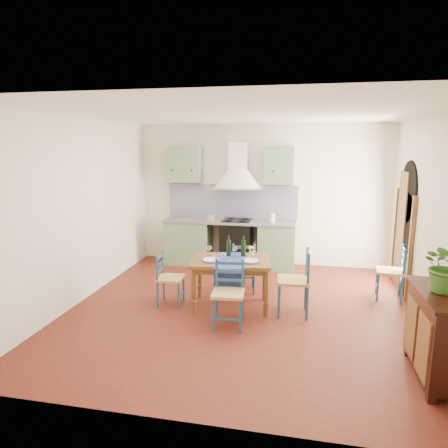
% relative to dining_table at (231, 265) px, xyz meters
% --- Properties ---
extents(floor, '(5.00, 5.00, 0.00)m').
position_rel_dining_table_xyz_m(floor, '(0.17, -0.08, -0.65)').
color(floor, '#46190F').
rests_on(floor, ground).
extents(back_wall, '(5.00, 0.96, 2.80)m').
position_rel_dining_table_xyz_m(back_wall, '(-0.30, 2.21, 0.40)').
color(back_wall, silver).
rests_on(back_wall, ground).
extents(right_wall, '(0.26, 5.00, 2.80)m').
position_rel_dining_table_xyz_m(right_wall, '(2.67, 0.20, 0.69)').
color(right_wall, silver).
rests_on(right_wall, ground).
extents(left_wall, '(0.04, 5.00, 2.80)m').
position_rel_dining_table_xyz_m(left_wall, '(-2.33, -0.08, 0.75)').
color(left_wall, silver).
rests_on(left_wall, ground).
extents(ceiling, '(5.00, 5.00, 0.01)m').
position_rel_dining_table_xyz_m(ceiling, '(0.17, -0.08, 2.15)').
color(ceiling, white).
rests_on(ceiling, back_wall).
extents(dining_table, '(1.24, 0.96, 1.05)m').
position_rel_dining_table_xyz_m(dining_table, '(0.00, 0.00, 0.00)').
color(dining_table, brown).
rests_on(dining_table, ground).
extents(chair_near, '(0.44, 0.44, 0.89)m').
position_rel_dining_table_xyz_m(chair_near, '(0.08, -0.63, -0.19)').
color(chair_near, navy).
rests_on(chair_near, ground).
extents(chair_far, '(0.46, 0.46, 0.85)m').
position_rel_dining_table_xyz_m(chair_far, '(0.08, 0.68, -0.21)').
color(chair_far, navy).
rests_on(chair_far, ground).
extents(chair_left, '(0.40, 0.40, 0.80)m').
position_rel_dining_table_xyz_m(chair_left, '(-0.94, -0.10, -0.24)').
color(chair_left, navy).
rests_on(chair_left, ground).
extents(chair_right, '(0.46, 0.46, 0.95)m').
position_rel_dining_table_xyz_m(chair_right, '(0.94, -0.07, -0.16)').
color(chair_right, navy).
rests_on(chair_right, ground).
extents(chair_spare, '(0.45, 0.45, 0.86)m').
position_rel_dining_table_xyz_m(chair_spare, '(2.40, 0.80, -0.20)').
color(chair_spare, navy).
rests_on(chair_spare, ground).
extents(sideboard, '(0.50, 1.05, 0.94)m').
position_rel_dining_table_xyz_m(sideboard, '(2.43, -1.42, -0.14)').
color(sideboard, black).
rests_on(sideboard, ground).
extents(potted_plant, '(0.55, 0.50, 0.55)m').
position_rel_dining_table_xyz_m(potted_plant, '(2.44, -1.38, 0.56)').
color(potted_plant, '#32611F').
rests_on(potted_plant, sideboard).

